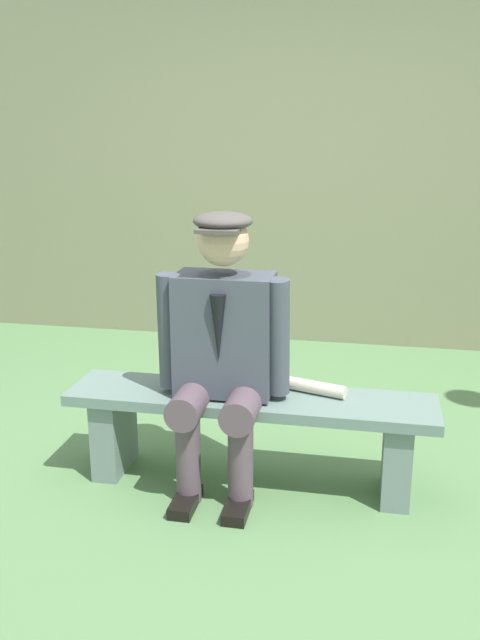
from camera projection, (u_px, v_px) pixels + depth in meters
name	position (u px, v px, depth m)	size (l,w,h in m)	color
ground_plane	(250.00, 481.00, 3.23)	(30.00, 30.00, 0.00)	#567F4D
bench	(250.00, 422.00, 3.14)	(1.67, 0.36, 0.44)	slate
seated_man	(222.00, 344.00, 3.01)	(0.60, 0.52, 1.26)	#424753
rolled_magazine	(317.00, 388.00, 3.11)	(0.06, 0.06, 0.27)	beige
stadium_wall	(308.00, 170.00, 5.10)	(12.00, 0.24, 2.59)	gray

